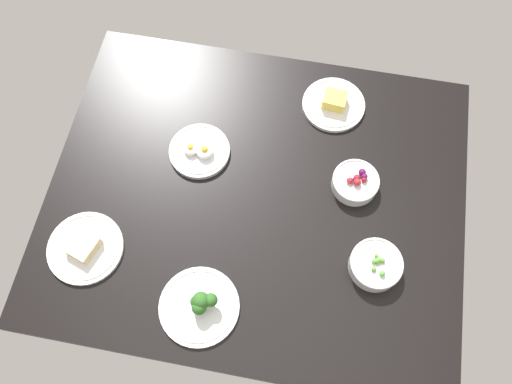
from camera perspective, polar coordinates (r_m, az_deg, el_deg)
dining_table at (r=153.53cm, az=-0.00°, el=-0.59°), size 120.85×99.96×4.00cm
plate_eggs at (r=157.31cm, az=-6.22°, el=4.52°), size 18.28×18.28×5.25cm
plate_sandwich at (r=152.67cm, az=-18.26°, el=-5.80°), size 21.25×21.25×4.31cm
plate_cheese at (r=166.59cm, az=8.53°, el=9.58°), size 19.63×19.63×5.15cm
bowl_peas at (r=145.79cm, az=12.97°, el=-7.80°), size 14.40×14.40×6.00cm
bowl_berries at (r=153.31cm, az=10.84°, el=1.06°), size 13.64×13.64×6.14cm
plate_broccoli at (r=141.20cm, az=-6.17°, el=-12.26°), size 21.62×21.62×7.79cm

